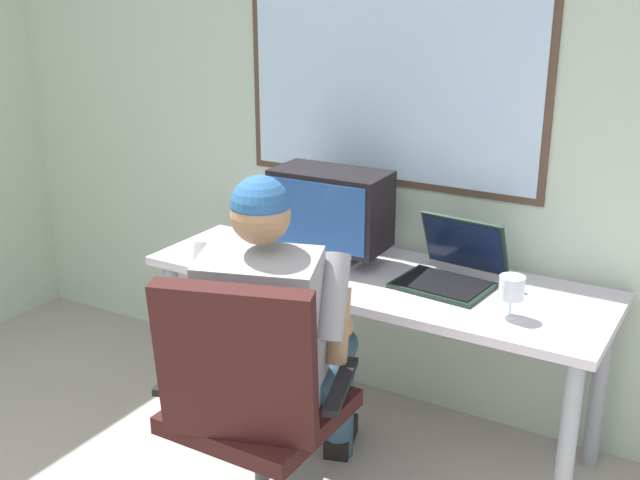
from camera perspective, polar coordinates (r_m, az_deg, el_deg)
name	(u,v)px	position (r m, az deg, el deg)	size (l,w,h in m)	color
wall_rear	(431,105)	(3.25, 8.09, 9.68)	(4.78, 0.08, 2.66)	#B6C7B1
desk	(375,295)	(3.13, 4.01, -4.04)	(1.83, 0.63, 0.72)	#8F949D
office_chair	(249,397)	(2.53, -5.16, -11.29)	(0.68, 0.61, 1.01)	black
person_seated	(275,335)	(2.72, -3.26, -6.93)	(0.67, 0.88, 1.27)	#35536B
crt_monitor	(330,210)	(3.16, 0.77, 2.23)	(0.47, 0.27, 0.38)	beige
laptop	(453,266)	(3.04, 9.64, -1.87)	(0.37, 0.38, 0.24)	black
wine_glass	(512,290)	(2.75, 13.78, -3.54)	(0.09, 0.09, 0.15)	silver
desk_speaker	(263,225)	(3.45, -4.19, 1.13)	(0.07, 0.08, 0.15)	black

